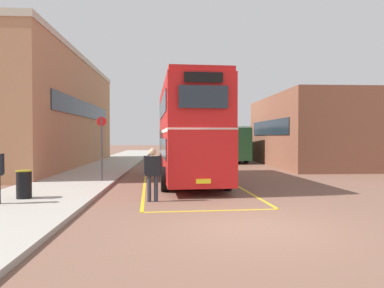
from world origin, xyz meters
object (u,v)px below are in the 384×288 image
(double_decker_bus, at_px, (188,130))
(pedestrian_boarding, at_px, (153,170))
(litter_bin, at_px, (24,184))
(single_deck_bus, at_px, (224,143))
(bus_stop_sign, at_px, (102,143))

(double_decker_bus, bearing_deg, pedestrian_boarding, -104.95)
(double_decker_bus, xyz_separation_m, litter_bin, (-5.75, -5.36, -1.90))
(double_decker_bus, xyz_separation_m, single_deck_bus, (4.02, 14.98, -0.87))
(single_deck_bus, distance_m, bus_stop_sign, 17.65)
(double_decker_bus, xyz_separation_m, pedestrian_boarding, (-1.46, -5.47, -1.45))
(single_deck_bus, bearing_deg, litter_bin, -115.64)
(single_deck_bus, xyz_separation_m, litter_bin, (-9.77, -20.35, -1.03))
(litter_bin, height_order, bus_stop_sign, bus_stop_sign)
(pedestrian_boarding, relative_size, litter_bin, 1.93)
(single_deck_bus, height_order, pedestrian_boarding, single_deck_bus)
(litter_bin, bearing_deg, double_decker_bus, 43.01)
(double_decker_bus, bearing_deg, bus_stop_sign, -170.26)
(bus_stop_sign, bearing_deg, pedestrian_boarding, -61.33)
(double_decker_bus, distance_m, pedestrian_boarding, 5.85)
(pedestrian_boarding, bearing_deg, litter_bin, 178.54)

